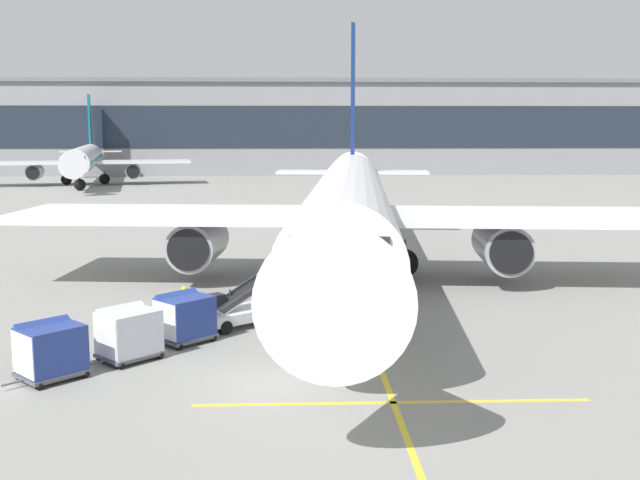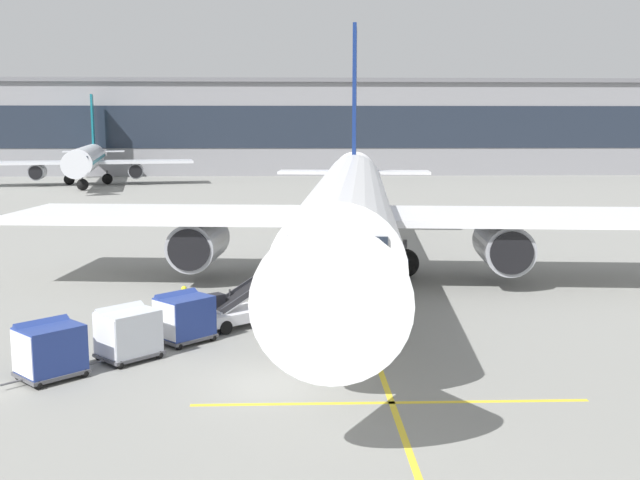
# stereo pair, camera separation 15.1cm
# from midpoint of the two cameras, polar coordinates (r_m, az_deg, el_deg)

# --- Properties ---
(ground_plane) EXTENTS (600.00, 600.00, 0.00)m
(ground_plane) POSITION_cam_midpoint_polar(r_m,az_deg,el_deg) (24.54, -3.31, -10.91)
(ground_plane) COLOR gray
(parked_airplane) EXTENTS (36.35, 46.66, 15.73)m
(parked_airplane) POSITION_cam_midpoint_polar(r_m,az_deg,el_deg) (39.79, 2.10, 2.57)
(parked_airplane) COLOR white
(parked_airplane) RESTS_ON ground
(belt_loader) EXTENTS (4.98, 4.23, 2.97)m
(belt_loader) POSITION_cam_midpoint_polar(r_m,az_deg,el_deg) (31.48, -5.87, -4.91)
(belt_loader) COLOR silver
(belt_loader) RESTS_ON ground
(baggage_cart_lead) EXTENTS (2.55, 2.54, 1.91)m
(baggage_cart_lead) POSITION_cam_midpoint_polar(r_m,az_deg,el_deg) (29.28, -10.45, -5.76)
(baggage_cart_lead) COLOR #515156
(baggage_cart_lead) RESTS_ON ground
(baggage_cart_second) EXTENTS (2.55, 2.54, 1.91)m
(baggage_cart_second) POSITION_cam_midpoint_polar(r_m,az_deg,el_deg) (27.53, -14.55, -6.82)
(baggage_cart_second) COLOR #515156
(baggage_cart_second) RESTS_ON ground
(baggage_cart_third) EXTENTS (2.55, 2.54, 1.91)m
(baggage_cart_third) POSITION_cam_midpoint_polar(r_m,az_deg,el_deg) (26.27, -20.02, -7.82)
(baggage_cart_third) COLOR #515156
(baggage_cart_third) RESTS_ON ground
(ground_crew_by_loader) EXTENTS (0.33, 0.56, 1.74)m
(ground_crew_by_loader) POSITION_cam_midpoint_polar(r_m,az_deg,el_deg) (31.33, -10.41, -4.81)
(ground_crew_by_loader) COLOR #514C42
(ground_crew_by_loader) RESTS_ON ground
(ground_crew_by_carts) EXTENTS (0.55, 0.33, 1.74)m
(ground_crew_by_carts) POSITION_cam_midpoint_polar(r_m,az_deg,el_deg) (29.45, -11.30, -5.71)
(ground_crew_by_carts) COLOR #514C42
(ground_crew_by_carts) RESTS_ON ground
(safety_cone_engine_keepout) EXTENTS (0.55, 0.55, 0.63)m
(safety_cone_engine_keepout) POSITION_cam_midpoint_polar(r_m,az_deg,el_deg) (35.96, -4.64, -4.09)
(safety_cone_engine_keepout) COLOR black
(safety_cone_engine_keepout) RESTS_ON ground
(apron_guidance_line_lead_in) EXTENTS (0.20, 110.00, 0.01)m
(apron_guidance_line_lead_in) POSITION_cam_midpoint_polar(r_m,az_deg,el_deg) (39.61, 2.09, -3.33)
(apron_guidance_line_lead_in) COLOR yellow
(apron_guidance_line_lead_in) RESTS_ON ground
(apron_guidance_line_stop_bar) EXTENTS (12.00, 0.20, 0.01)m
(apron_guidance_line_stop_bar) POSITION_cam_midpoint_polar(r_m,az_deg,el_deg) (23.07, 5.35, -12.22)
(apron_guidance_line_stop_bar) COLOR yellow
(apron_guidance_line_stop_bar) RESTS_ON ground
(terminal_building) EXTENTS (134.07, 21.08, 16.24)m
(terminal_building) POSITION_cam_midpoint_polar(r_m,az_deg,el_deg) (136.51, -0.91, 8.56)
(terminal_building) COLOR gray
(terminal_building) RESTS_ON ground
(distant_airplane) EXTENTS (30.10, 38.57, 13.32)m
(distant_airplane) POSITION_cam_midpoint_polar(r_m,az_deg,el_deg) (111.67, -17.55, 5.88)
(distant_airplane) COLOR silver
(distant_airplane) RESTS_ON ground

